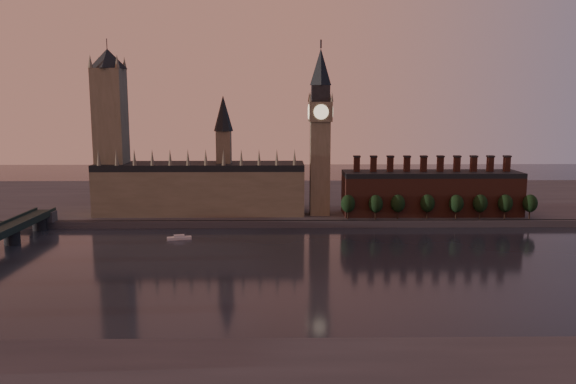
{
  "coord_description": "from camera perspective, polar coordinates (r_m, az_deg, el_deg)",
  "views": [
    {
      "loc": [
        -14.68,
        -236.83,
        71.88
      ],
      "look_at": [
        -10.6,
        55.0,
        26.73
      ],
      "focal_mm": 35.0,
      "sensor_mm": 36.0,
      "label": 1
    }
  ],
  "objects": [
    {
      "name": "embankment_tree_7",
      "position": [
        368.05,
        23.38,
        -1.07
      ],
      "size": [
        8.6,
        8.6,
        14.88
      ],
      "color": "black",
      "rests_on": "north_bank"
    },
    {
      "name": "embankment_tree_1",
      "position": [
        340.58,
        8.9,
        -1.19
      ],
      "size": [
        8.6,
        8.6,
        14.88
      ],
      "color": "black",
      "rests_on": "north_bank"
    },
    {
      "name": "river_boat",
      "position": [
        310.13,
        -10.99,
        -4.58
      ],
      "size": [
        13.45,
        6.62,
        2.59
      ],
      "rotation": [
        0.0,
        0.0,
        0.24
      ],
      "color": "silver",
      "rests_on": "ground"
    },
    {
      "name": "chimney_block",
      "position": [
        363.56,
        14.3,
        -0.03
      ],
      "size": [
        110.0,
        25.0,
        37.0
      ],
      "color": "#582C21",
      "rests_on": "north_bank"
    },
    {
      "name": "victoria_tower",
      "position": [
        367.47,
        -17.57,
        6.39
      ],
      "size": [
        24.0,
        24.0,
        108.0
      ],
      "color": "#776A54",
      "rests_on": "north_bank"
    },
    {
      "name": "embankment_tree_6",
      "position": [
        362.52,
        21.21,
        -1.08
      ],
      "size": [
        8.6,
        8.6,
        14.88
      ],
      "color": "black",
      "rests_on": "north_bank"
    },
    {
      "name": "embankment_tree_4",
      "position": [
        352.0,
        16.73,
        -1.13
      ],
      "size": [
        8.6,
        8.6,
        14.88
      ],
      "color": "black",
      "rests_on": "north_bank"
    },
    {
      "name": "ground",
      "position": [
        247.93,
        2.66,
        -8.07
      ],
      "size": [
        900.0,
        900.0,
        0.0
      ],
      "primitive_type": "plane",
      "color": "black",
      "rests_on": "ground"
    },
    {
      "name": "embankment_tree_2",
      "position": [
        344.13,
        11.1,
        -1.15
      ],
      "size": [
        8.6,
        8.6,
        14.88
      ],
      "color": "black",
      "rests_on": "north_bank"
    },
    {
      "name": "embankment_tree_0",
      "position": [
        338.77,
        6.11,
        -1.19
      ],
      "size": [
        8.6,
        8.6,
        14.88
      ],
      "color": "black",
      "rests_on": "north_bank"
    },
    {
      "name": "embankment_tree_5",
      "position": [
        357.26,
        18.95,
        -1.1
      ],
      "size": [
        8.6,
        8.6,
        14.88
      ],
      "color": "black",
      "rests_on": "north_bank"
    },
    {
      "name": "big_ben",
      "position": [
        348.03,
        3.29,
        6.3
      ],
      "size": [
        15.0,
        15.0,
        107.0
      ],
      "color": "#776A54",
      "rests_on": "north_bank"
    },
    {
      "name": "embankment_tree_3",
      "position": [
        348.65,
        13.99,
        -1.11
      ],
      "size": [
        8.6,
        8.6,
        14.88
      ],
      "color": "black",
      "rests_on": "north_bank"
    },
    {
      "name": "north_bank",
      "position": [
        420.97,
        1.21,
        -0.76
      ],
      "size": [
        900.0,
        182.0,
        4.0
      ],
      "color": "#48484D",
      "rests_on": "ground"
    },
    {
      "name": "palace_of_westminster",
      "position": [
        358.77,
        -8.76,
        0.64
      ],
      "size": [
        130.0,
        30.3,
        74.0
      ],
      "color": "#776A54",
      "rests_on": "north_bank"
    }
  ]
}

